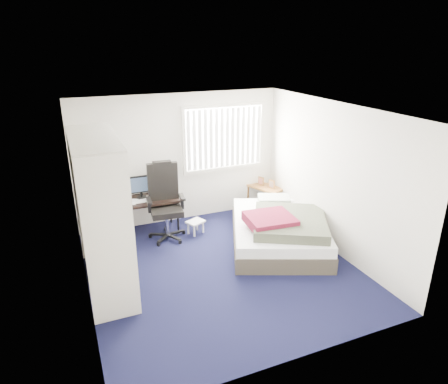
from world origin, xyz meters
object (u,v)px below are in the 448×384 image
object	(u,v)px
bed	(279,229)
desk	(140,197)
office_chair	(166,209)
nightstand	(265,189)

from	to	relation	value
bed	desk	bearing A→B (deg)	146.85
office_chair	bed	distance (m)	2.07
office_chair	nightstand	bearing A→B (deg)	10.05
nightstand	bed	xyz separation A→B (m)	(-0.50, -1.49, -0.17)
desk	office_chair	bearing A→B (deg)	-38.36
desk	bed	distance (m)	2.58
desk	office_chair	world-z (taller)	office_chair
desk	nightstand	xyz separation A→B (m)	(2.64, 0.09, -0.25)
desk	nightstand	distance (m)	2.65
desk	office_chair	distance (m)	0.53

